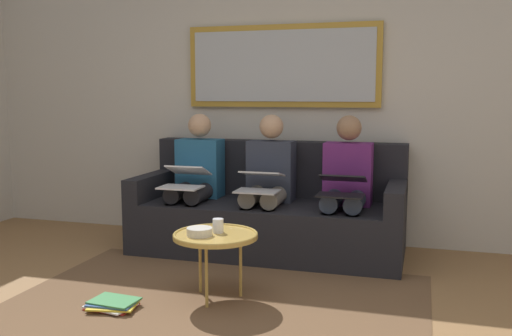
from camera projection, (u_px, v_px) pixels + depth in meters
The scene contains 14 objects.
wall_rear at pixel (285, 95), 5.10m from camera, with size 6.00×0.12×2.60m, color beige.
area_rug at pixel (218, 301), 3.60m from camera, with size 2.60×1.80×0.01m, color brown.
couch at pixel (270, 213), 4.77m from camera, with size 2.20×0.90×0.90m.
framed_mirror at pixel (282, 66), 4.97m from camera, with size 1.72×0.05×0.72m.
coffee_table at pixel (216, 236), 3.61m from camera, with size 0.54×0.54×0.44m.
cup at pixel (218, 226), 3.64m from camera, with size 0.07×0.07×0.09m, color silver.
bowl at pixel (200, 232), 3.56m from camera, with size 0.16×0.16×0.05m, color beige.
person_left at pixel (346, 183), 4.48m from camera, with size 0.38×0.58×1.14m.
laptop_black at pixel (342, 186), 4.25m from camera, with size 0.34×0.35×0.15m.
person_middle at pixel (268, 180), 4.66m from camera, with size 0.38×0.58×1.14m.
laptop_silver at pixel (260, 181), 4.43m from camera, with size 0.33×0.36×0.15m.
person_right at pixel (196, 176), 4.84m from camera, with size 0.38×0.58×1.14m.
laptop_white at pixel (185, 178), 4.62m from camera, with size 0.33×0.39×0.17m.
magazine_stack at pixel (113, 304), 3.48m from camera, with size 0.34×0.26×0.05m.
Camera 1 is at (-1.22, 2.40, 1.32)m, focal length 39.88 mm.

